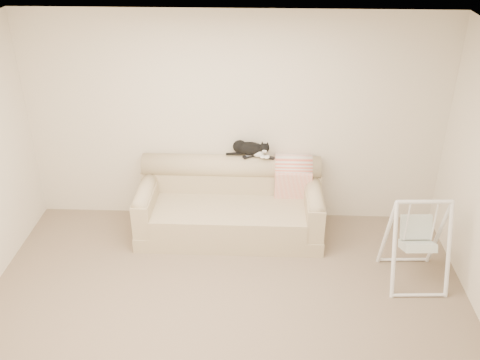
# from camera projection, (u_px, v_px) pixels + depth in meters

# --- Properties ---
(ground_plane) EXTENTS (5.00, 5.00, 0.00)m
(ground_plane) POSITION_uv_depth(u_px,v_px,m) (225.00, 322.00, 5.22)
(ground_plane) COLOR #776654
(ground_plane) RESTS_ON ground
(room_shell) EXTENTS (5.04, 4.04, 2.60)m
(room_shell) POSITION_uv_depth(u_px,v_px,m) (222.00, 187.00, 4.49)
(room_shell) COLOR beige
(room_shell) RESTS_ON ground
(sofa) EXTENTS (2.20, 0.93, 0.90)m
(sofa) POSITION_uv_depth(u_px,v_px,m) (230.00, 206.00, 6.47)
(sofa) COLOR tan
(sofa) RESTS_ON ground
(remote_a) EXTENTS (0.18, 0.13, 0.03)m
(remote_a) POSITION_uv_depth(u_px,v_px,m) (250.00, 156.00, 6.40)
(remote_a) COLOR black
(remote_a) RESTS_ON sofa
(remote_b) EXTENTS (0.18, 0.11, 0.02)m
(remote_b) POSITION_uv_depth(u_px,v_px,m) (268.00, 157.00, 6.38)
(remote_b) COLOR black
(remote_b) RESTS_ON sofa
(tuxedo_cat) EXTENTS (0.53, 0.27, 0.21)m
(tuxedo_cat) POSITION_uv_depth(u_px,v_px,m) (250.00, 149.00, 6.37)
(tuxedo_cat) COLOR black
(tuxedo_cat) RESTS_ON sofa
(throw_blanket) EXTENTS (0.44, 0.38, 0.58)m
(throw_blanket) POSITION_uv_depth(u_px,v_px,m) (293.00, 171.00, 6.46)
(throw_blanket) COLOR #E7684F
(throw_blanket) RESTS_ON sofa
(baby_swing) EXTENTS (0.64, 0.68, 1.00)m
(baby_swing) POSITION_uv_depth(u_px,v_px,m) (417.00, 240.00, 5.59)
(baby_swing) COLOR white
(baby_swing) RESTS_ON ground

